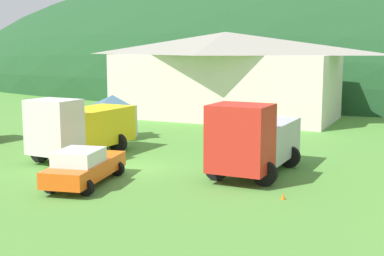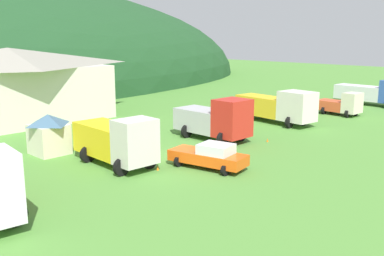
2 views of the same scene
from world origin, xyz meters
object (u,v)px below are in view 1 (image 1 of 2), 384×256
(depot_building, at_px, (225,74))
(play_shed_cream, at_px, (113,116))
(service_pickup_orange, at_px, (84,166))
(traffic_cone_near_pickup, at_px, (66,169))
(traffic_cone_mid_row, at_px, (283,199))
(flatbed_truck_yellow, at_px, (80,127))
(crane_truck_red, at_px, (253,139))

(depot_building, bearing_deg, play_shed_cream, -103.35)
(play_shed_cream, relative_size, service_pickup_orange, 0.54)
(service_pickup_orange, bearing_deg, play_shed_cream, -164.27)
(depot_building, height_order, traffic_cone_near_pickup, depot_building)
(depot_building, xyz_separation_m, play_shed_cream, (-3.03, -12.78, -2.25))
(traffic_cone_mid_row, bearing_deg, flatbed_truck_yellow, 164.63)
(depot_building, distance_m, flatbed_truck_yellow, 18.83)
(service_pickup_orange, relative_size, traffic_cone_mid_row, 9.72)
(flatbed_truck_yellow, height_order, traffic_cone_near_pickup, flatbed_truck_yellow)
(depot_building, distance_m, play_shed_cream, 13.32)
(crane_truck_red, xyz_separation_m, traffic_cone_mid_row, (2.40, -3.42, -1.74))
(play_shed_cream, height_order, service_pickup_orange, play_shed_cream)
(crane_truck_red, relative_size, traffic_cone_near_pickup, 11.50)
(flatbed_truck_yellow, height_order, traffic_cone_mid_row, flatbed_truck_yellow)
(flatbed_truck_yellow, distance_m, service_pickup_orange, 6.14)
(depot_building, xyz_separation_m, traffic_cone_mid_row, (10.98, -22.06, -3.75))
(traffic_cone_mid_row, bearing_deg, depot_building, 116.47)
(play_shed_cream, distance_m, crane_truck_red, 13.01)
(depot_building, distance_m, service_pickup_orange, 23.76)
(service_pickup_orange, relative_size, traffic_cone_near_pickup, 9.29)
(depot_building, relative_size, traffic_cone_mid_row, 35.23)
(traffic_cone_near_pickup, distance_m, traffic_cone_mid_row, 11.23)
(play_shed_cream, height_order, flatbed_truck_yellow, flatbed_truck_yellow)
(flatbed_truck_yellow, relative_size, traffic_cone_mid_row, 12.14)
(crane_truck_red, bearing_deg, traffic_cone_near_pickup, -71.62)
(traffic_cone_near_pickup, bearing_deg, play_shed_cream, 108.10)
(play_shed_cream, xyz_separation_m, crane_truck_red, (11.62, -5.86, 0.25))
(crane_truck_red, relative_size, service_pickup_orange, 1.24)
(crane_truck_red, bearing_deg, play_shed_cream, -115.65)
(depot_building, relative_size, flatbed_truck_yellow, 2.90)
(depot_building, bearing_deg, traffic_cone_mid_row, -63.53)
(crane_truck_red, xyz_separation_m, traffic_cone_near_pickup, (-8.81, -2.74, -1.74))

